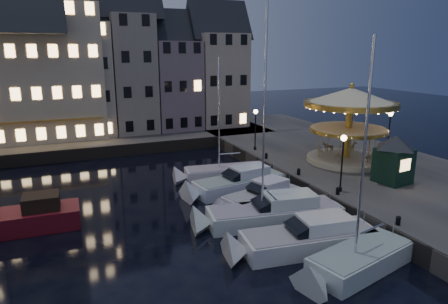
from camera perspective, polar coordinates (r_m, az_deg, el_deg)
name	(u,v)px	position (r m, az deg, el deg)	size (l,w,h in m)	color
ground	(258,230)	(26.29, 4.86, -11.02)	(160.00, 160.00, 0.00)	black
quay_east	(364,170)	(38.39, 19.42, -2.50)	(16.00, 56.00, 1.30)	#474442
quay_north	(89,142)	(50.19, -18.67, 1.41)	(44.00, 12.00, 1.30)	#474442
quaywall_e	(289,181)	(33.69, 9.22, -4.16)	(0.15, 44.00, 1.30)	#47423A
quaywall_n	(114,151)	(44.54, -15.48, 0.07)	(48.00, 0.15, 1.30)	#47423A
streetlamp_b	(343,155)	(29.55, 16.58, -0.41)	(0.44, 0.44, 4.17)	black
streetlamp_c	(255,124)	(40.59, 4.51, 4.06)	(0.44, 0.44, 4.17)	black
streetlamp_d	(389,127)	(42.11, 22.56, 3.37)	(0.44, 0.44, 4.17)	black
bollard_a	(398,220)	(25.78, 23.63, -8.88)	(0.30, 0.30, 0.57)	black
bollard_b	(338,190)	(29.50, 15.95, -5.30)	(0.30, 0.30, 0.57)	black
bollard_c	(299,171)	(33.31, 10.62, -2.72)	(0.30, 0.30, 0.57)	black
bollard_d	(266,155)	(37.83, 6.06, -0.49)	(0.30, 0.30, 0.57)	black
townhouse_nb	(26,77)	(51.12, -26.40, 9.57)	(6.16, 8.00, 13.80)	slate
townhouse_nc	(82,71)	(51.11, -19.60, 10.79)	(6.82, 8.00, 14.80)	#ABA18D
townhouse_nd	(131,66)	(51.77, -13.17, 11.82)	(5.50, 8.00, 15.80)	gray
townhouse_ne	(174,78)	(53.06, -7.18, 10.51)	(6.16, 8.00, 12.80)	slate
townhouse_nf	(217,73)	(54.98, -1.01, 11.27)	(6.82, 8.00, 13.80)	tan
hotel_corner	(25,63)	(51.05, -26.54, 11.25)	(17.60, 9.00, 16.80)	beige
motorboat_a	(355,263)	(22.54, 18.18, -14.80)	(7.43, 3.96, 12.30)	silver
motorboat_b	(303,240)	(23.96, 11.24, -12.19)	(9.03, 3.65, 2.15)	silver
motorboat_c	(269,213)	(27.05, 6.46, -8.72)	(10.09, 4.10, 13.34)	silver
motorboat_d	(259,199)	(29.52, 4.98, -6.76)	(7.26, 4.00, 2.15)	silver
motorboat_e	(236,184)	(32.67, 1.69, -4.58)	(8.89, 3.71, 2.15)	silver
motorboat_f	(221,174)	(35.69, -0.44, -3.11)	(8.57, 3.22, 11.33)	silver
red_fishing_boat	(20,220)	(28.94, -27.07, -8.67)	(7.59, 2.85, 5.95)	maroon
carousel	(350,111)	(37.43, 17.56, 5.65)	(8.17, 8.17, 7.15)	beige
ticket_kiosk	(395,151)	(32.98, 23.20, 0.13)	(3.59, 3.59, 4.20)	black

